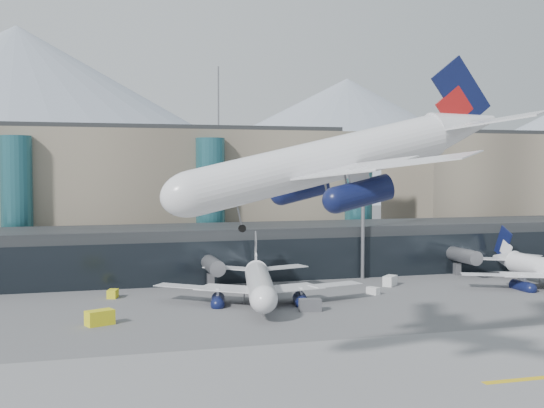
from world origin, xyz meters
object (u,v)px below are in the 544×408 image
at_px(hero_jet, 353,146).
at_px(veh_h, 100,318).
at_px(veh_g, 373,291).
at_px(lightmast_mid, 363,204).
at_px(jet_parked_mid, 259,274).
at_px(veh_b, 113,294).
at_px(veh_c, 310,305).
at_px(veh_d, 390,281).
at_px(jet_parked_right, 542,262).

bearing_deg(hero_jet, veh_h, 121.46).
bearing_deg(veh_g, veh_h, -105.35).
height_order(lightmast_mid, veh_h, lightmast_mid).
xyz_separation_m(jet_parked_mid, veh_h, (-25.23, -11.03, -3.26)).
height_order(veh_b, veh_c, veh_c).
distance_m(veh_b, veh_g, 43.57).
xyz_separation_m(veh_b, veh_d, (49.16, -1.64, 0.23)).
relative_size(lightmast_mid, jet_parked_right, 0.74).
bearing_deg(veh_b, jet_parked_right, -80.12).
xyz_separation_m(hero_jet, veh_d, (28.54, 51.35, -22.61)).
bearing_deg(lightmast_mid, veh_g, -106.94).
distance_m(veh_d, veh_h, 54.71).
distance_m(jet_parked_mid, veh_c, 11.87).
distance_m(lightmast_mid, veh_d, 16.18).
relative_size(lightmast_mid, veh_c, 7.82).
bearing_deg(veh_d, hero_jet, -163.47).
distance_m(jet_parked_mid, veh_d, 27.55).
relative_size(veh_c, veh_d, 1.02).
xyz_separation_m(veh_c, veh_g, (14.64, 9.86, -0.29)).
height_order(hero_jet, veh_d, hero_jet).
bearing_deg(jet_parked_right, veh_b, 83.73).
height_order(lightmast_mid, jet_parked_right, lightmast_mid).
distance_m(veh_c, veh_g, 17.66).
xyz_separation_m(veh_b, veh_c, (28.05, -18.52, 0.22)).
xyz_separation_m(jet_parked_right, veh_c, (-48.21, -10.04, -3.33)).
distance_m(veh_c, veh_d, 27.02).
relative_size(jet_parked_mid, veh_h, 9.49).
bearing_deg(hero_jet, jet_parked_right, 35.43).
xyz_separation_m(veh_c, veh_d, (21.11, 16.88, 0.01)).
xyz_separation_m(veh_d, veh_g, (-6.46, -7.02, -0.30)).
relative_size(veh_d, veh_h, 0.86).
relative_size(lightmast_mid, hero_jet, 0.69).
bearing_deg(veh_c, veh_b, 156.11).
distance_m(hero_jet, veh_b, 61.28).
xyz_separation_m(jet_parked_mid, veh_g, (20.02, -0.17, -3.68)).
bearing_deg(veh_g, hero_jet, -55.32).
distance_m(jet_parked_right, veh_g, 33.76).
bearing_deg(jet_parked_mid, hero_jet, -170.73).
height_order(jet_parked_mid, veh_h, jet_parked_mid).
xyz_separation_m(hero_jet, veh_g, (22.08, 44.33, -22.91)).
bearing_deg(veh_b, veh_h, -171.20).
xyz_separation_m(lightmast_mid, jet_parked_mid, (-24.82, -15.60, -10.13)).
relative_size(lightmast_mid, veh_b, 10.71).
distance_m(hero_jet, veh_h, 46.51).
bearing_deg(lightmast_mid, veh_h, -151.98).
xyz_separation_m(hero_jet, veh_c, (7.43, 34.47, -22.61)).
distance_m(veh_g, veh_h, 46.53).
xyz_separation_m(hero_jet, jet_parked_right, (55.64, 44.51, -19.29)).
distance_m(jet_parked_mid, jet_parked_right, 53.58).
bearing_deg(hero_jet, veh_g, 60.30).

